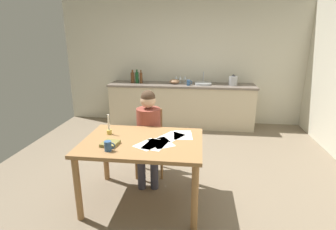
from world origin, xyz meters
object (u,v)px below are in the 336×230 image
object	(u,v)px
person_seated	(148,130)
wine_glass_back_left	(176,78)
mixing_bowl	(175,81)
stovetop_kettle	(233,80)
coffee_mug	(108,146)
bottle_vinegar	(137,77)
teacup_on_counter	(189,83)
wine_glass_by_kettle	(180,78)
bottle_oil	(133,77)
wine_glass_near_sink	(185,78)
book_magazine	(110,144)
candlestick	(109,129)
sink_unit	(203,83)
bottle_wine_red	(141,78)
dining_table	(143,149)
chair_at_table	(149,138)

from	to	relation	value
person_seated	wine_glass_back_left	bearing A→B (deg)	86.57
mixing_bowl	stovetop_kettle	distance (m)	1.19
coffee_mug	mixing_bowl	size ratio (longest dim) A/B	0.53
mixing_bowl	wine_glass_back_left	world-z (taller)	wine_glass_back_left
bottle_vinegar	teacup_on_counter	size ratio (longest dim) A/B	2.51
stovetop_kettle	person_seated	bearing A→B (deg)	-120.60
stovetop_kettle	wine_glass_by_kettle	bearing A→B (deg)	172.14
stovetop_kettle	bottle_oil	bearing A→B (deg)	179.59
coffee_mug	bottle_vinegar	size ratio (longest dim) A/B	0.39
mixing_bowl	teacup_on_counter	world-z (taller)	teacup_on_counter
wine_glass_near_sink	bottle_vinegar	bearing A→B (deg)	-171.86
person_seated	wine_glass_near_sink	distance (m)	2.42
wine_glass_by_kettle	wine_glass_back_left	distance (m)	0.09
book_magazine	wine_glass_near_sink	distance (m)	3.17
person_seated	bottle_vinegar	distance (m)	2.36
candlestick	sink_unit	bearing A→B (deg)	67.35
bottle_oil	bottle_vinegar	size ratio (longest dim) A/B	0.97
bottle_wine_red	mixing_bowl	xyz separation A→B (m)	(0.71, 0.05, -0.07)
dining_table	candlestick	bearing A→B (deg)	160.79
wine_glass_back_left	bottle_oil	bearing A→B (deg)	-171.60
dining_table	wine_glass_near_sink	bearing A→B (deg)	84.40
candlestick	bottle_vinegar	distance (m)	2.67
bottle_wine_red	coffee_mug	bearing A→B (deg)	-83.58
mixing_bowl	wine_glass_back_left	size ratio (longest dim) A/B	1.37
dining_table	mixing_bowl	xyz separation A→B (m)	(0.08, 2.82, 0.29)
dining_table	bottle_vinegar	distance (m)	2.91
book_magazine	teacup_on_counter	bearing A→B (deg)	84.61
book_magazine	stovetop_kettle	size ratio (longest dim) A/B	0.82
bottle_wine_red	wine_glass_by_kettle	xyz separation A→B (m)	(0.81, 0.17, -0.01)
book_magazine	sink_unit	bearing A→B (deg)	80.04
person_seated	wine_glass_near_sink	bearing A→B (deg)	82.04
candlestick	person_seated	bearing A→B (deg)	47.28
candlestick	sink_unit	xyz separation A→B (m)	(1.10, 2.65, 0.10)
bottle_vinegar	sink_unit	bearing A→B (deg)	-0.07
wine_glass_near_sink	wine_glass_back_left	size ratio (longest dim) A/B	1.00
book_magazine	wine_glass_by_kettle	bearing A→B (deg)	89.38
dining_table	chair_at_table	world-z (taller)	chair_at_table
sink_unit	bottle_oil	bearing A→B (deg)	179.59
stovetop_kettle	wine_glass_near_sink	distance (m)	1.00
stovetop_kettle	chair_at_table	bearing A→B (deg)	-122.69
bottle_vinegar	teacup_on_counter	world-z (taller)	bottle_vinegar
bottle_wine_red	wine_glass_near_sink	size ratio (longest dim) A/B	1.82
bottle_oil	bottle_wine_red	distance (m)	0.19
bottle_oil	teacup_on_counter	distance (m)	1.21
bottle_vinegar	wine_glass_by_kettle	distance (m)	0.92
person_seated	candlestick	xyz separation A→B (m)	(-0.38, -0.42, 0.14)
person_seated	wine_glass_back_left	size ratio (longest dim) A/B	7.76
chair_at_table	wine_glass_by_kettle	xyz separation A→B (m)	(0.25, 2.23, 0.51)
bottle_vinegar	wine_glass_near_sink	distance (m)	1.02
bottle_vinegar	stovetop_kettle	world-z (taller)	bottle_vinegar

